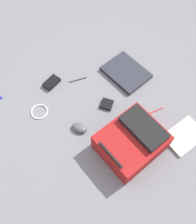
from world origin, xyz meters
The scene contains 10 objects.
ground_plane centered at (0.00, 0.00, 0.00)m, with size 3.73×3.73×0.00m, color slate.
backpack centered at (-0.34, -0.03, 0.09)m, with size 0.36×0.41×0.20m.
laptop centered at (0.15, -0.36, 0.02)m, with size 0.35×0.29×0.03m.
book_blue centered at (-0.49, -0.36, 0.01)m, with size 0.19×0.27×0.02m.
computer_mouse centered at (-0.05, 0.18, 0.02)m, with size 0.06×0.11×0.04m, color #4C4C51.
cable_coil centered at (0.22, 0.34, 0.01)m, with size 0.12×0.12×0.01m, color silver.
power_brick centered at (0.38, 0.15, 0.01)m, with size 0.07×0.13×0.03m, color black.
pen_black centered at (0.30, -0.03, 0.00)m, with size 0.01×0.01×0.14m, color black.
pen_blue centered at (-0.23, -0.32, 0.00)m, with size 0.01×0.01×0.15m, color red.
earbud_pouch centered at (0.00, -0.08, 0.01)m, with size 0.08×0.08×0.02m, color black.
Camera 1 is at (-0.72, 0.49, 1.55)m, focal length 40.62 mm.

